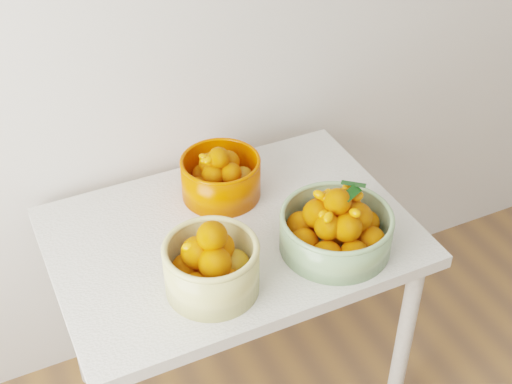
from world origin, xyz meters
TOP-DOWN VIEW (x-y plane):
  - table at (-0.37, 1.60)m, footprint 1.00×0.70m
  - bowl_cream at (-0.50, 1.42)m, footprint 0.25×0.25m
  - bowl_green at (-0.14, 1.42)m, footprint 0.31×0.31m
  - bowl_orange at (-0.33, 1.77)m, footprint 0.31×0.31m

SIDE VIEW (x-z plane):
  - table at x=-0.37m, z-range 0.28..1.03m
  - bowl_orange at x=-0.33m, z-range 0.73..0.90m
  - bowl_green at x=-0.14m, z-range 0.72..0.92m
  - bowl_cream at x=-0.50m, z-range 0.72..0.93m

